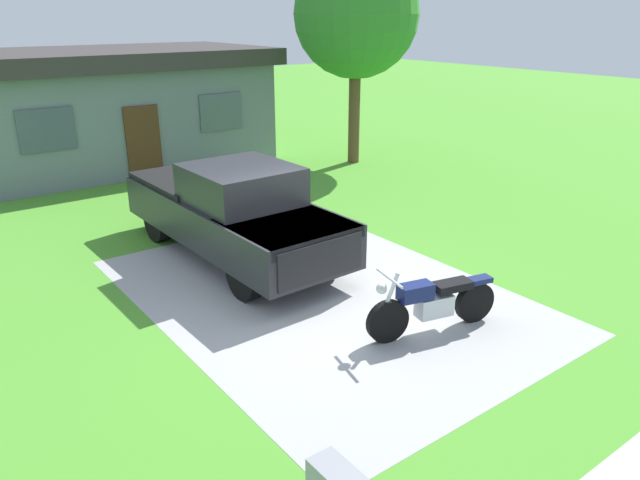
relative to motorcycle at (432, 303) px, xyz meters
The scene contains 6 objects.
ground_plane 2.13m from the motorcycle, 105.80° to the left, with size 80.00×80.00×0.00m, color #4C972D.
driveway_pad 2.13m from the motorcycle, 105.80° to the left, with size 5.41×7.57×0.01m, color #A5A5A5.
motorcycle is the anchor object (origin of this frame).
pickup_truck 4.63m from the motorcycle, 101.09° to the left, with size 2.12×5.67×1.90m.
shade_tree 11.72m from the motorcycle, 56.19° to the left, with size 3.75×3.75×6.37m.
neighbor_house 13.76m from the motorcycle, 90.06° to the left, with size 9.60×5.60×3.50m.
Camera 1 is at (-5.60, -7.41, 4.55)m, focal length 33.61 mm.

